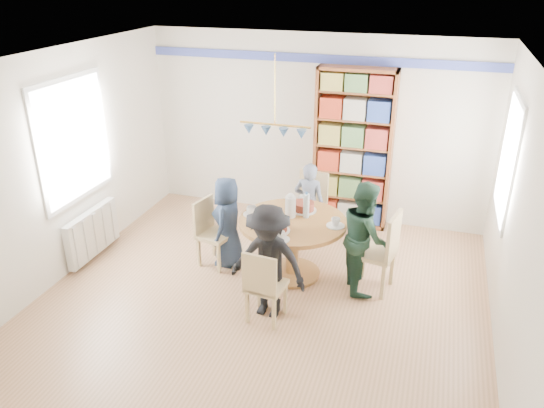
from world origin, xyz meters
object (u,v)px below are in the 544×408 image
at_px(person_right, 364,237).
at_px(person_far, 309,204).
at_px(chair_right, 382,249).
at_px(chair_far, 310,202).
at_px(chair_near, 264,284).
at_px(person_left, 228,222).
at_px(bookshelf, 353,150).
at_px(radiator, 93,233).
at_px(dining_table, 292,234).
at_px(person_near, 268,262).
at_px(chair_left, 211,229).

bearing_deg(person_right, person_far, 24.55).
xyz_separation_m(chair_right, chair_far, (-1.12, 1.07, -0.03)).
bearing_deg(chair_near, chair_far, 90.33).
relative_size(person_left, bookshelf, 0.51).
xyz_separation_m(radiator, dining_table, (2.59, 0.36, 0.21)).
height_order(chair_far, person_right, person_right).
height_order(person_near, bookshelf, bookshelf).
bearing_deg(person_near, dining_table, 93.31).
xyz_separation_m(chair_far, person_far, (0.02, -0.16, 0.05)).
relative_size(dining_table, person_left, 1.11).
bearing_deg(person_left, chair_near, 36.10).
bearing_deg(person_far, bookshelf, -116.68).
bearing_deg(chair_right, person_far, 140.34).
relative_size(chair_left, person_left, 0.75).
bearing_deg(person_far, person_left, 48.05).
height_order(chair_left, person_far, person_far).
relative_size(chair_right, bookshelf, 0.44).
height_order(radiator, chair_right, chair_right).
bearing_deg(person_left, bookshelf, 140.41).
relative_size(radiator, person_left, 0.86).
bearing_deg(chair_right, dining_table, 179.30).
bearing_deg(chair_far, dining_table, -87.83).
relative_size(person_right, bookshelf, 0.59).
distance_m(dining_table, chair_right, 1.08).
height_order(chair_far, person_near, person_near).
bearing_deg(person_right, radiator, 76.12).
bearing_deg(person_right, chair_far, 20.58).
bearing_deg(radiator, person_left, 12.86).
distance_m(radiator, chair_far, 2.93).
relative_size(dining_table, chair_left, 1.49).
distance_m(dining_table, person_far, 0.90).
distance_m(radiator, chair_near, 2.65).
bearing_deg(chair_near, bookshelf, 80.77).
distance_m(radiator, chair_right, 3.69).
bearing_deg(person_far, dining_table, 93.49).
height_order(chair_right, chair_near, chair_right).
bearing_deg(chair_right, person_near, -142.42).
bearing_deg(chair_near, dining_table, 88.44).
distance_m(person_left, person_right, 1.72).
xyz_separation_m(chair_near, bookshelf, (0.44, 2.70, 0.65)).
relative_size(radiator, chair_far, 1.05).
distance_m(chair_right, chair_far, 1.54).
height_order(chair_near, person_left, person_left).
relative_size(radiator, person_right, 0.74).
height_order(chair_far, person_far, person_far).
xyz_separation_m(chair_left, chair_near, (1.04, -0.99, -0.00)).
height_order(chair_right, person_left, person_left).
distance_m(chair_near, person_far, 1.92).
distance_m(radiator, chair_left, 1.57).
distance_m(chair_left, person_far, 1.40).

